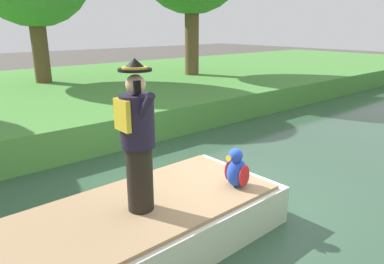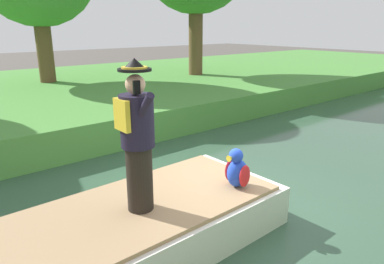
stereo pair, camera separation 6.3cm
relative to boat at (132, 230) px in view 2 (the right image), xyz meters
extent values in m
plane|color=#4C4742|center=(0.00, 1.82, -0.40)|extent=(80.00, 80.00, 0.00)
cube|color=#33513D|center=(0.00, 1.82, -0.35)|extent=(6.92, 48.00, 0.10)
cube|color=#478438|center=(-9.20, 1.82, 0.03)|extent=(11.49, 48.00, 0.87)
cube|color=silver|center=(0.00, 0.00, -0.02)|extent=(1.88, 4.23, 0.56)
cube|color=#997A56|center=(0.00, 0.00, 0.28)|extent=(1.73, 3.89, 0.05)
cylinder|color=black|center=(0.08, 0.10, 0.72)|extent=(0.32, 0.32, 0.82)
cylinder|color=black|center=(0.08, 0.10, 1.44)|extent=(0.40, 0.40, 0.62)
cube|color=gold|center=(0.08, -0.09, 1.54)|extent=(0.28, 0.06, 0.36)
sphere|color=#DBA884|center=(0.08, 0.10, 1.86)|extent=(0.23, 0.23, 0.23)
cylinder|color=black|center=(0.08, 0.10, 2.03)|extent=(0.38, 0.38, 0.03)
cone|color=black|center=(0.08, 0.10, 2.10)|extent=(0.26, 0.26, 0.12)
cylinder|color=gold|center=(0.08, 0.10, 2.05)|extent=(0.29, 0.29, 0.02)
cylinder|color=black|center=(0.30, 0.06, 1.62)|extent=(0.38, 0.09, 0.43)
cube|color=black|center=(0.21, 0.04, 1.85)|extent=(0.03, 0.08, 0.15)
ellipsoid|color=blue|center=(0.40, 1.49, 0.51)|extent=(0.26, 0.32, 0.40)
sphere|color=blue|center=(0.40, 1.45, 0.78)|extent=(0.20, 0.20, 0.20)
cone|color=yellow|center=(0.40, 1.35, 0.77)|extent=(0.09, 0.09, 0.09)
ellipsoid|color=red|center=(0.26, 1.49, 0.51)|extent=(0.08, 0.20, 0.32)
ellipsoid|color=red|center=(0.54, 1.49, 0.51)|extent=(0.08, 0.20, 0.32)
cylinder|color=brown|center=(-10.11, 2.31, 1.77)|extent=(0.57, 0.57, 2.60)
cylinder|color=brown|center=(-8.23, 7.96, 2.05)|extent=(0.59, 0.59, 3.15)
camera|label=1|loc=(3.49, -1.96, 2.50)|focal=32.94mm
camera|label=2|loc=(3.53, -1.91, 2.50)|focal=32.94mm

